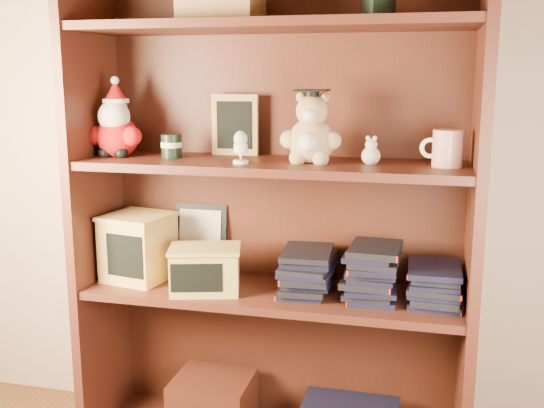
{
  "coord_description": "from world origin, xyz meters",
  "views": [
    {
      "loc": [
        0.57,
        -0.51,
        1.2
      ],
      "look_at": [
        0.12,
        1.3,
        0.82
      ],
      "focal_mm": 42.0,
      "sensor_mm": 36.0,
      "label": 1
    }
  ],
  "objects": [
    {
      "name": "book_stack_mid",
      "position": [
        0.42,
        1.3,
        0.63
      ],
      "size": [
        0.14,
        0.2,
        0.16
      ],
      "color": "black",
      "rests_on": "shelf_lower"
    },
    {
      "name": "bookcase",
      "position": [
        0.12,
        1.36,
        0.78
      ],
      "size": [
        1.2,
        0.35,
        1.6
      ],
      "color": "#4B2115",
      "rests_on": "ground"
    },
    {
      "name": "chalkboard_plaque",
      "position": [
        -0.03,
        1.42,
        1.04
      ],
      "size": [
        0.15,
        0.08,
        0.19
      ],
      "color": "#9E7547",
      "rests_on": "shelf_upper"
    },
    {
      "name": "certificate_frame",
      "position": [
        -0.16,
        1.44,
        0.66
      ],
      "size": [
        0.18,
        0.05,
        0.23
      ],
      "color": "black",
      "rests_on": "shelf_lower"
    },
    {
      "name": "teacher_mug",
      "position": [
        0.62,
        1.3,
        1.0
      ],
      "size": [
        0.12,
        0.08,
        0.1
      ],
      "color": "silver",
      "rests_on": "shelf_upper"
    },
    {
      "name": "pink_figurine",
      "position": [
        0.41,
        1.3,
        0.98
      ],
      "size": [
        0.05,
        0.05,
        0.08
      ],
      "color": "beige",
      "rests_on": "shelf_upper"
    },
    {
      "name": "santa_plush",
      "position": [
        -0.38,
        1.3,
        1.04
      ],
      "size": [
        0.18,
        0.13,
        0.26
      ],
      "color": "#A50F0F",
      "rests_on": "shelf_upper"
    },
    {
      "name": "shelf_lower",
      "position": [
        0.12,
        1.3,
        0.54
      ],
      "size": [
        1.14,
        0.33,
        0.02
      ],
      "color": "#4B2115",
      "rests_on": "ground"
    },
    {
      "name": "grad_teddy_bear",
      "position": [
        0.24,
        1.3,
        1.03
      ],
      "size": [
        0.18,
        0.15,
        0.22
      ],
      "color": "tan",
      "rests_on": "shelf_upper"
    },
    {
      "name": "treats_box",
      "position": [
        -0.32,
        1.3,
        0.66
      ],
      "size": [
        0.23,
        0.23,
        0.21
      ],
      "color": "tan",
      "rests_on": "shelf_lower"
    },
    {
      "name": "teachers_tin",
      "position": [
        -0.2,
        1.31,
        0.99
      ],
      "size": [
        0.07,
        0.07,
        0.07
      ],
      "color": "black",
      "rests_on": "shelf_upper"
    },
    {
      "name": "pencils_box",
      "position": [
        -0.07,
        1.24,
        0.62
      ],
      "size": [
        0.25,
        0.2,
        0.14
      ],
      "color": "tan",
      "rests_on": "shelf_lower"
    },
    {
      "name": "book_stack_left",
      "position": [
        0.23,
        1.3,
        0.61
      ],
      "size": [
        0.14,
        0.2,
        0.13
      ],
      "color": "black",
      "rests_on": "shelf_lower"
    },
    {
      "name": "egg_cup",
      "position": [
        0.05,
        1.23,
        1.0
      ],
      "size": [
        0.04,
        0.04,
        0.09
      ],
      "color": "white",
      "rests_on": "shelf_upper"
    },
    {
      "name": "book_stack_right",
      "position": [
        0.61,
        1.3,
        0.61
      ],
      "size": [
        0.14,
        0.2,
        0.11
      ],
      "color": "black",
      "rests_on": "shelf_lower"
    },
    {
      "name": "shelf_upper",
      "position": [
        0.12,
        1.3,
        0.94
      ],
      "size": [
        1.14,
        0.33,
        0.02
      ],
      "color": "#4B2115",
      "rests_on": "ground"
    }
  ]
}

